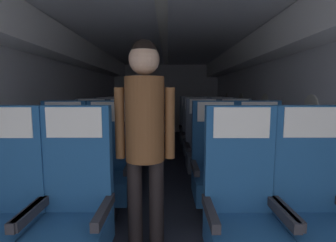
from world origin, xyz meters
name	(u,v)px	position (x,y,z in m)	size (l,w,h in m)	color
ground	(164,170)	(0.00, 3.81, -0.01)	(3.48, 8.03, 0.02)	#2D3342
fuselage_shell	(164,74)	(0.00, 4.07, 1.56)	(3.36, 7.68, 2.15)	silver
seat_a_left_window	(1,214)	(-1.00, 1.41, 0.48)	(0.49, 0.48, 1.17)	#38383D
seat_a_left_aisle	(72,212)	(-0.55, 1.42, 0.48)	(0.49, 0.48, 1.17)	#38383D
seat_a_right_aisle	(312,212)	(1.00, 1.42, 0.48)	(0.49, 0.48, 1.17)	#38383D
seat_a_right_window	(242,213)	(0.54, 1.41, 0.48)	(0.49, 0.48, 1.17)	#38383D
seat_b_left_window	(62,169)	(-1.00, 2.32, 0.48)	(0.49, 0.48, 1.17)	#38383D
seat_b_left_aisle	(108,169)	(-0.54, 2.32, 0.48)	(0.49, 0.48, 1.17)	#38383D
seat_b_right_aisle	(259,169)	(0.99, 2.33, 0.48)	(0.49, 0.48, 1.17)	#38383D
seat_b_right_window	(215,170)	(0.54, 2.31, 0.48)	(0.49, 0.48, 1.17)	#38383D
seat_c_left_window	(90,149)	(-0.99, 3.23, 0.48)	(0.49, 0.48, 1.17)	#38383D
seat_c_left_aisle	(123,149)	(-0.55, 3.23, 0.48)	(0.49, 0.48, 1.17)	#38383D
seat_c_right_aisle	(235,148)	(0.99, 3.24, 0.48)	(0.49, 0.48, 1.17)	#38383D
seat_c_right_window	(202,149)	(0.54, 3.23, 0.48)	(0.49, 0.48, 1.17)	#38383D
seat_d_left_window	(106,137)	(-1.00, 4.13, 0.48)	(0.49, 0.48, 1.17)	#38383D
seat_d_left_aisle	(132,137)	(-0.54, 4.13, 0.48)	(0.49, 0.48, 1.17)	#38383D
seat_d_right_aisle	(222,137)	(1.00, 4.12, 0.48)	(0.49, 0.48, 1.17)	#38383D
seat_d_right_window	(195,137)	(0.55, 4.14, 0.48)	(0.49, 0.48, 1.17)	#38383D
seat_e_left_window	(117,129)	(-1.00, 5.03, 0.48)	(0.49, 0.48, 1.17)	#38383D
seat_e_left_aisle	(138,129)	(-0.55, 5.03, 0.48)	(0.49, 0.48, 1.17)	#38383D
seat_e_right_aisle	(212,129)	(1.01, 5.03, 0.48)	(0.49, 0.48, 1.17)	#38383D
seat_e_right_window	(190,129)	(0.54, 5.03, 0.48)	(0.49, 0.48, 1.17)	#38383D
flight_attendant	(144,128)	(-0.10, 1.66, 1.00)	(0.43, 0.28, 1.62)	black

